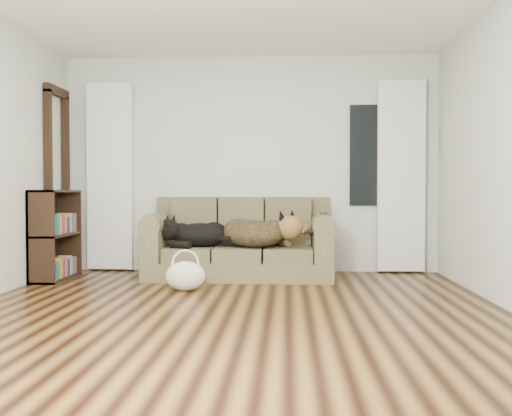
# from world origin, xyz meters

# --- Properties ---
(floor) EXTENTS (5.00, 5.00, 0.00)m
(floor) POSITION_xyz_m (0.00, 0.00, 0.00)
(floor) COLOR black
(floor) RESTS_ON ground
(wall_back) EXTENTS (4.50, 0.04, 2.60)m
(wall_back) POSITION_xyz_m (0.00, 2.50, 1.30)
(wall_back) COLOR #B3BDAF
(wall_back) RESTS_ON ground
(curtain_left) EXTENTS (0.55, 0.08, 2.25)m
(curtain_left) POSITION_xyz_m (-1.70, 2.42, 1.15)
(curtain_left) COLOR white
(curtain_left) RESTS_ON ground
(curtain_right) EXTENTS (0.55, 0.08, 2.25)m
(curtain_right) POSITION_xyz_m (1.80, 2.42, 1.15)
(curtain_right) COLOR white
(curtain_right) RESTS_ON ground
(window_pane) EXTENTS (0.50, 0.03, 1.20)m
(window_pane) POSITION_xyz_m (1.45, 2.47, 1.40)
(window_pane) COLOR black
(window_pane) RESTS_ON wall_back
(door_casing) EXTENTS (0.07, 0.60, 2.10)m
(door_casing) POSITION_xyz_m (-2.20, 2.05, 1.05)
(door_casing) COLOR black
(door_casing) RESTS_ON ground
(sofa) EXTENTS (2.05, 0.89, 0.84)m
(sofa) POSITION_xyz_m (-0.08, 1.97, 0.45)
(sofa) COLOR brown
(sofa) RESTS_ON floor
(dog_black_lab) EXTENTS (0.66, 0.47, 0.27)m
(dog_black_lab) POSITION_xyz_m (-0.56, 1.92, 0.48)
(dog_black_lab) COLOR black
(dog_black_lab) RESTS_ON sofa
(dog_shepherd) EXTENTS (0.93, 0.86, 0.34)m
(dog_shepherd) POSITION_xyz_m (0.12, 1.87, 0.49)
(dog_shepherd) COLOR black
(dog_shepherd) RESTS_ON sofa
(tv_remote) EXTENTS (0.09, 0.18, 0.02)m
(tv_remote) POSITION_xyz_m (0.86, 1.81, 0.73)
(tv_remote) COLOR black
(tv_remote) RESTS_ON sofa
(tote_bag) EXTENTS (0.40, 0.31, 0.29)m
(tote_bag) POSITION_xyz_m (-0.53, 1.08, 0.16)
(tote_bag) COLOR beige
(tote_bag) RESTS_ON floor
(bookshelf) EXTENTS (0.30, 0.79, 0.98)m
(bookshelf) POSITION_xyz_m (-2.09, 1.71, 0.50)
(bookshelf) COLOR black
(bookshelf) RESTS_ON floor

